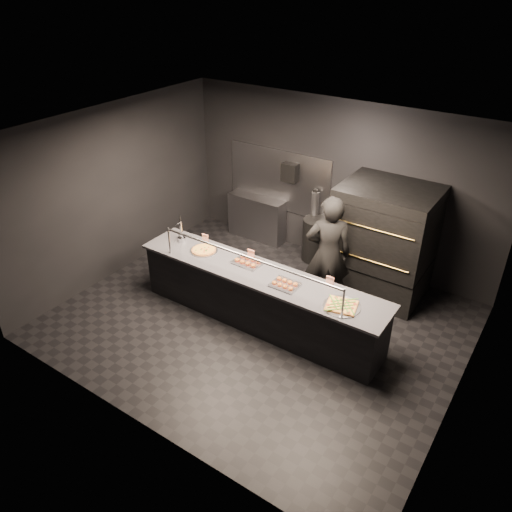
% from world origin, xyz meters
% --- Properties ---
extents(room, '(6.04, 6.00, 3.00)m').
position_xyz_m(room, '(-0.02, 0.05, 1.50)').
color(room, black).
rests_on(room, ground).
extents(service_counter, '(4.10, 0.78, 1.37)m').
position_xyz_m(service_counter, '(0.00, -0.00, 0.46)').
color(service_counter, black).
rests_on(service_counter, ground).
extents(pizza_oven, '(1.50, 1.23, 1.91)m').
position_xyz_m(pizza_oven, '(1.20, 1.90, 0.97)').
color(pizza_oven, black).
rests_on(pizza_oven, ground).
extents(prep_shelf, '(1.20, 0.35, 0.90)m').
position_xyz_m(prep_shelf, '(-1.60, 2.32, 0.45)').
color(prep_shelf, '#99999E').
rests_on(prep_shelf, ground).
extents(towel_dispenser, '(0.30, 0.20, 0.35)m').
position_xyz_m(towel_dispenser, '(-0.90, 2.39, 1.55)').
color(towel_dispenser, black).
rests_on(towel_dispenser, room).
extents(fire_extinguisher, '(0.14, 0.14, 0.51)m').
position_xyz_m(fire_extinguisher, '(-0.35, 2.40, 1.06)').
color(fire_extinguisher, '#B2B2B7').
rests_on(fire_extinguisher, room).
extents(beer_tap, '(0.13, 0.19, 0.50)m').
position_xyz_m(beer_tap, '(-1.60, 0.09, 1.06)').
color(beer_tap, silver).
rests_on(beer_tap, service_counter).
extents(round_pizza, '(0.45, 0.45, 0.03)m').
position_xyz_m(round_pizza, '(-1.10, 0.04, 0.94)').
color(round_pizza, silver).
rests_on(round_pizza, service_counter).
extents(slider_tray_a, '(0.46, 0.35, 0.07)m').
position_xyz_m(slider_tray_a, '(-0.30, 0.13, 0.95)').
color(slider_tray_a, silver).
rests_on(slider_tray_a, service_counter).
extents(slider_tray_b, '(0.39, 0.29, 0.06)m').
position_xyz_m(slider_tray_b, '(0.50, -0.08, 0.94)').
color(slider_tray_b, silver).
rests_on(slider_tray_b, service_counter).
extents(square_pizza, '(0.51, 0.51, 0.05)m').
position_xyz_m(square_pizza, '(1.40, -0.10, 0.94)').
color(square_pizza, silver).
rests_on(square_pizza, service_counter).
extents(condiment_jar, '(0.15, 0.06, 0.10)m').
position_xyz_m(condiment_jar, '(-1.67, 0.16, 0.97)').
color(condiment_jar, silver).
rests_on(condiment_jar, service_counter).
extents(tent_cards, '(2.41, 0.04, 0.15)m').
position_xyz_m(tent_cards, '(-0.19, 0.28, 1.00)').
color(tent_cards, white).
rests_on(tent_cards, service_counter).
extents(trash_bin, '(0.50, 0.50, 0.83)m').
position_xyz_m(trash_bin, '(-0.20, 2.22, 0.42)').
color(trash_bin, black).
rests_on(trash_bin, ground).
extents(worker, '(0.86, 0.77, 1.96)m').
position_xyz_m(worker, '(0.64, 0.98, 0.98)').
color(worker, black).
rests_on(worker, ground).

